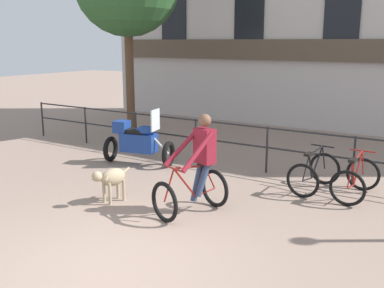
# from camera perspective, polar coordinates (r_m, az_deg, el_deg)

# --- Properties ---
(ground_plane) EXTENTS (60.00, 60.00, 0.00)m
(ground_plane) POSITION_cam_1_polar(r_m,az_deg,el_deg) (6.16, -11.02, -15.25)
(ground_plane) COLOR gray
(canal_railing) EXTENTS (15.05, 0.05, 1.05)m
(canal_railing) POSITION_cam_1_polar(r_m,az_deg,el_deg) (10.08, 9.52, 0.28)
(canal_railing) COLOR #232326
(canal_railing) RESTS_ON ground_plane
(cyclist_with_bike) EXTENTS (1.01, 1.32, 1.70)m
(cyclist_with_bike) POSITION_cam_1_polar(r_m,az_deg,el_deg) (7.61, 0.62, -3.25)
(cyclist_with_bike) COLOR black
(cyclist_with_bike) RESTS_ON ground_plane
(dog) EXTENTS (0.36, 0.87, 0.65)m
(dog) POSITION_cam_1_polar(r_m,az_deg,el_deg) (8.29, -10.24, -4.29)
(dog) COLOR tan
(dog) RESTS_ON ground_plane
(parked_motorcycle) EXTENTS (1.75, 0.97, 1.35)m
(parked_motorcycle) POSITION_cam_1_polar(r_m,az_deg,el_deg) (10.76, -6.86, 0.36)
(parked_motorcycle) COLOR black
(parked_motorcycle) RESTS_ON ground_plane
(parked_bicycle_near_lamp) EXTENTS (0.77, 1.17, 0.86)m
(parked_bicycle_near_lamp) POSITION_cam_1_polar(r_m,az_deg,el_deg) (9.14, 15.24, -3.58)
(parked_bicycle_near_lamp) COLOR black
(parked_bicycle_near_lamp) RESTS_ON ground_plane
(parked_bicycle_mid_left) EXTENTS (0.70, 1.13, 0.86)m
(parked_bicycle_mid_left) POSITION_cam_1_polar(r_m,az_deg,el_deg) (8.96, 20.05, -4.26)
(parked_bicycle_mid_left) COLOR black
(parked_bicycle_mid_left) RESTS_ON ground_plane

